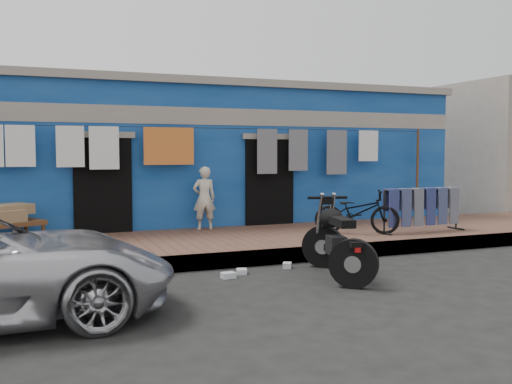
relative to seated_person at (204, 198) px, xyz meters
The scene contains 12 objects.
ground 4.30m from the seated_person, 86.61° to the right, with size 80.00×80.00×0.00m, color black.
sidewalk 1.44m from the seated_person, 78.28° to the right, with size 28.00×3.00×0.25m, color brown.
curb 2.77m from the seated_person, 84.63° to the right, with size 28.00×0.10×0.25m, color gray.
building 2.91m from the seated_person, 84.92° to the left, with size 12.20×5.20×3.36m.
clothesline 0.94m from the seated_person, 165.03° to the left, with size 10.06×0.06×2.10m.
seated_person is the anchor object (origin of this frame).
bicycle 3.04m from the seated_person, 33.28° to the right, with size 0.56×1.59×1.03m, color black.
motorcycle 3.95m from the seated_person, 77.27° to the right, with size 0.97×1.86×1.14m, color black, non-canonical shape.
jeans_rack 4.32m from the seated_person, 25.47° to the right, with size 1.86×0.41×0.89m, color black, non-canonical shape.
litter_a 3.51m from the seated_person, 100.78° to the right, with size 0.19×0.15×0.08m, color silver.
litter_b 3.15m from the seated_person, 81.34° to the right, with size 0.17×0.13×0.09m, color silver.
litter_c 3.27m from the seated_person, 96.46° to the right, with size 0.18×0.15×0.07m, color silver.
Camera 1 is at (-3.52, -6.82, 1.82)m, focal length 40.00 mm.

